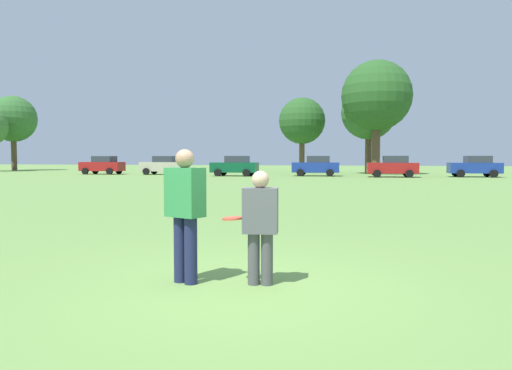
# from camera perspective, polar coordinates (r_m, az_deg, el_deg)

# --- Properties ---
(ground_plane) EXTENTS (195.58, 195.58, 0.00)m
(ground_plane) POSITION_cam_1_polar(r_m,az_deg,el_deg) (6.41, -1.74, -11.75)
(ground_plane) COLOR #6B9347
(player_thrower) EXTENTS (0.56, 0.45, 1.77)m
(player_thrower) POSITION_cam_1_polar(r_m,az_deg,el_deg) (6.43, -8.34, -2.69)
(player_thrower) COLOR #1E234C
(player_thrower) RESTS_ON ground
(player_defender) EXTENTS (0.48, 0.31, 1.49)m
(player_defender) POSITION_cam_1_polar(r_m,az_deg,el_deg) (6.29, 0.52, -4.32)
(player_defender) COLOR #4C4C51
(player_defender) RESTS_ON ground
(frisbee) EXTENTS (0.27, 0.27, 0.04)m
(frisbee) POSITION_cam_1_polar(r_m,az_deg,el_deg) (6.35, -2.79, -3.93)
(frisbee) COLOR #E54C33
(traffic_cone) EXTENTS (0.32, 0.32, 0.48)m
(traffic_cone) POSITION_cam_1_polar(r_m,az_deg,el_deg) (14.84, -9.25, -2.33)
(traffic_cone) COLOR #D8590C
(traffic_cone) RESTS_ON ground
(parked_car_near_left) EXTENTS (4.27, 2.36, 1.82)m
(parked_car_near_left) POSITION_cam_1_polar(r_m,az_deg,el_deg) (51.07, -17.59, 2.26)
(parked_car_near_left) COLOR maroon
(parked_car_near_left) RESTS_ON ground
(parked_car_mid_left) EXTENTS (4.27, 2.36, 1.82)m
(parked_car_mid_left) POSITION_cam_1_polar(r_m,az_deg,el_deg) (48.43, -10.87, 2.30)
(parked_car_mid_left) COLOR #B7AD99
(parked_car_mid_left) RESTS_ON ground
(parked_car_center) EXTENTS (4.27, 2.36, 1.82)m
(parked_car_center) POSITION_cam_1_polar(r_m,az_deg,el_deg) (43.89, -2.48, 2.27)
(parked_car_center) COLOR #0C4C2D
(parked_car_center) RESTS_ON ground
(parked_car_mid_right) EXTENTS (4.27, 2.36, 1.82)m
(parked_car_mid_right) POSITION_cam_1_polar(r_m,az_deg,el_deg) (44.19, 7.12, 2.25)
(parked_car_mid_right) COLOR navy
(parked_car_mid_right) RESTS_ON ground
(parked_car_near_right) EXTENTS (4.27, 2.36, 1.82)m
(parked_car_near_right) POSITION_cam_1_polar(r_m,az_deg,el_deg) (42.89, 15.81, 2.13)
(parked_car_near_right) COLOR maroon
(parked_car_near_right) RESTS_ON ground
(parked_car_far_right) EXTENTS (4.27, 2.36, 1.82)m
(parked_car_far_right) POSITION_cam_1_polar(r_m,az_deg,el_deg) (45.60, 24.37, 2.02)
(parked_car_far_right) COLOR navy
(parked_car_far_right) RESTS_ON ground
(tree_west_oak) EXTENTS (5.97, 5.97, 9.71)m
(tree_west_oak) POSITION_cam_1_polar(r_m,az_deg,el_deg) (71.05, -26.68, 6.94)
(tree_west_oak) COLOR brown
(tree_west_oak) RESTS_ON ground
(tree_center_elm) EXTENTS (5.05, 5.05, 8.21)m
(tree_center_elm) POSITION_cam_1_polar(r_m,az_deg,el_deg) (53.51, 5.44, 7.49)
(tree_center_elm) COLOR brown
(tree_center_elm) RESTS_ON ground
(tree_east_birch) EXTENTS (5.65, 5.65, 9.17)m
(tree_east_birch) POSITION_cam_1_polar(r_m,az_deg,el_deg) (51.70, 13.13, 8.31)
(tree_east_birch) COLOR brown
(tree_east_birch) RESTS_ON ground
(tree_east_oak) EXTENTS (6.92, 6.92, 11.25)m
(tree_east_oak) POSITION_cam_1_polar(r_m,az_deg,el_deg) (49.98, 14.01, 10.12)
(tree_east_oak) COLOR brown
(tree_east_oak) RESTS_ON ground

